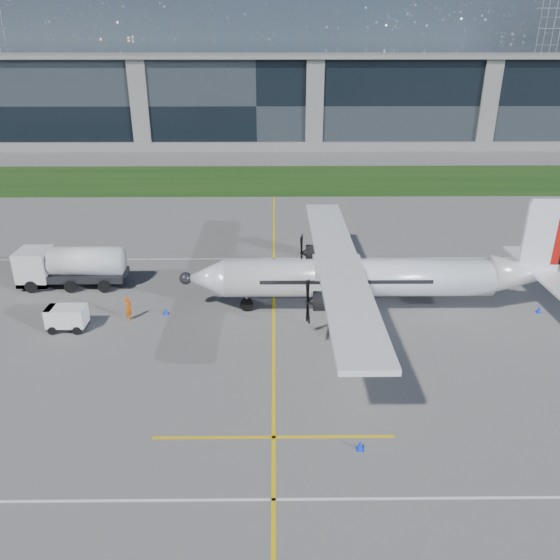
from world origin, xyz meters
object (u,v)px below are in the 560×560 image
object	(u,v)px
pylon_east	(546,50)
fuel_tanker_truck	(64,267)
baggage_tug	(67,318)
safety_cone_portwing	(360,445)
turboprop_aircraft	(374,257)
safety_cone_tail	(539,309)
ground_crew_person	(128,307)
safety_cone_fwd	(166,311)
safety_cone_stbdwing	(321,241)

from	to	relation	value
pylon_east	fuel_tanker_truck	distance (m)	169.83
baggage_tug	safety_cone_portwing	bearing A→B (deg)	-33.70
turboprop_aircraft	safety_cone_tail	world-z (taller)	turboprop_aircraft
baggage_tug	ground_crew_person	world-z (taller)	ground_crew_person
ground_crew_person	safety_cone_tail	bearing A→B (deg)	-74.21
turboprop_aircraft	pylon_east	bearing A→B (deg)	62.19
pylon_east	fuel_tanker_truck	world-z (taller)	pylon_east
fuel_tanker_truck	safety_cone_fwd	distance (m)	10.20
pylon_east	safety_cone_portwing	xyz separation A→B (m)	(-77.85, -156.90, -14.75)
fuel_tanker_truck	safety_cone_tail	xyz separation A→B (m)	(35.62, -5.02, -1.38)
baggage_tug	safety_cone_fwd	size ratio (longest dim) A/B	5.45
pylon_east	safety_cone_stbdwing	distance (m)	150.30
pylon_east	turboprop_aircraft	world-z (taller)	pylon_east
safety_cone_portwing	baggage_tug	bearing A→B (deg)	146.30
turboprop_aircraft	fuel_tanker_truck	bearing A→B (deg)	169.14
safety_cone_tail	safety_cone_portwing	size ratio (longest dim) A/B	1.00
ground_crew_person	pylon_east	bearing A→B (deg)	-18.48
pylon_east	ground_crew_person	size ratio (longest dim) A/B	14.92
fuel_tanker_truck	baggage_tug	bearing A→B (deg)	-70.27
safety_cone_stbdwing	baggage_tug	bearing A→B (deg)	-137.68
pylon_east	ground_crew_person	bearing A→B (deg)	-122.70
turboprop_aircraft	safety_cone_portwing	xyz separation A→B (m)	(-2.84, -14.70, -3.92)
turboprop_aircraft	ground_crew_person	distance (m)	17.46
safety_cone_tail	fuel_tanker_truck	bearing A→B (deg)	171.99
ground_crew_person	safety_cone_stbdwing	bearing A→B (deg)	-29.17
pylon_east	safety_cone_stbdwing	size ratio (longest dim) A/B	60.00
baggage_tug	turboprop_aircraft	bearing A→B (deg)	7.14
safety_cone_tail	safety_cone_fwd	world-z (taller)	same
safety_cone_tail	pylon_east	bearing A→B (deg)	66.21
baggage_tug	safety_cone_stbdwing	size ratio (longest dim) A/B	5.45
baggage_tug	safety_cone_tail	world-z (taller)	baggage_tug
baggage_tug	ground_crew_person	distance (m)	4.05
pylon_east	safety_cone_tail	xyz separation A→B (m)	(-62.89, -142.70, -14.75)
pylon_east	safety_cone_fwd	distance (m)	169.23
safety_cone_tail	safety_cone_portwing	xyz separation A→B (m)	(-14.96, -14.20, 0.00)
turboprop_aircraft	ground_crew_person	xyz separation A→B (m)	(-17.12, -1.30, -3.17)
turboprop_aircraft	safety_cone_stbdwing	size ratio (longest dim) A/B	55.66
pylon_east	ground_crew_person	world-z (taller)	pylon_east
safety_cone_fwd	baggage_tug	bearing A→B (deg)	-161.25
turboprop_aircraft	safety_cone_fwd	size ratio (longest dim) A/B	55.66
turboprop_aircraft	baggage_tug	bearing A→B (deg)	-172.86
safety_cone_fwd	turboprop_aircraft	bearing A→B (deg)	2.00
ground_crew_person	safety_cone_fwd	xyz separation A→B (m)	(2.39, 0.79, -0.76)
baggage_tug	safety_cone_portwing	distance (m)	21.77
turboprop_aircraft	fuel_tanker_truck	distance (m)	24.07
ground_crew_person	safety_cone_fwd	distance (m)	2.63
turboprop_aircraft	safety_cone_tail	size ratio (longest dim) A/B	55.66
ground_crew_person	safety_cone_tail	size ratio (longest dim) A/B	4.02
safety_cone_tail	safety_cone_stbdwing	size ratio (longest dim) A/B	1.00
turboprop_aircraft	baggage_tug	xyz separation A→B (m)	(-20.95, -2.62, -3.36)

